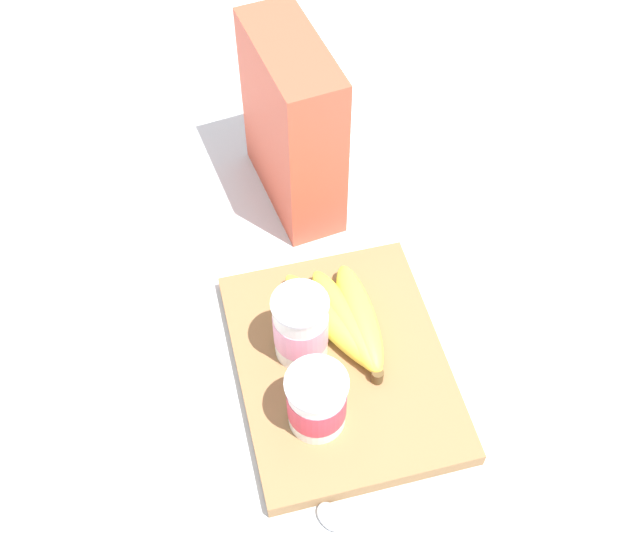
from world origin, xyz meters
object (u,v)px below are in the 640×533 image
at_px(yogurt_cup_front, 317,401).
at_px(banana_bunch, 345,320).
at_px(yogurt_cup_back, 301,327).
at_px(cutting_board, 341,365).
at_px(cereal_box, 293,125).

relative_size(yogurt_cup_front, banana_bunch, 0.48).
bearing_deg(yogurt_cup_back, cutting_board, -122.59).
height_order(yogurt_cup_back, banana_bunch, yogurt_cup_back).
height_order(cutting_board, yogurt_cup_back, yogurt_cup_back).
distance_m(cutting_board, cereal_box, 0.32).
bearing_deg(cereal_box, banana_bunch, 172.83).
xyz_separation_m(yogurt_cup_front, yogurt_cup_back, (0.09, -0.00, 0.01)).
height_order(cereal_box, banana_bunch, cereal_box).
xyz_separation_m(cutting_board, banana_bunch, (0.04, -0.02, 0.03)).
height_order(cereal_box, yogurt_cup_back, cereal_box).
bearing_deg(cutting_board, cereal_box, -2.31).
xyz_separation_m(yogurt_cup_back, banana_bunch, (0.02, -0.06, -0.03)).
distance_m(cereal_box, yogurt_cup_front, 0.37).
bearing_deg(banana_bunch, yogurt_cup_back, 105.64).
xyz_separation_m(cutting_board, yogurt_cup_back, (0.03, 0.04, 0.06)).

